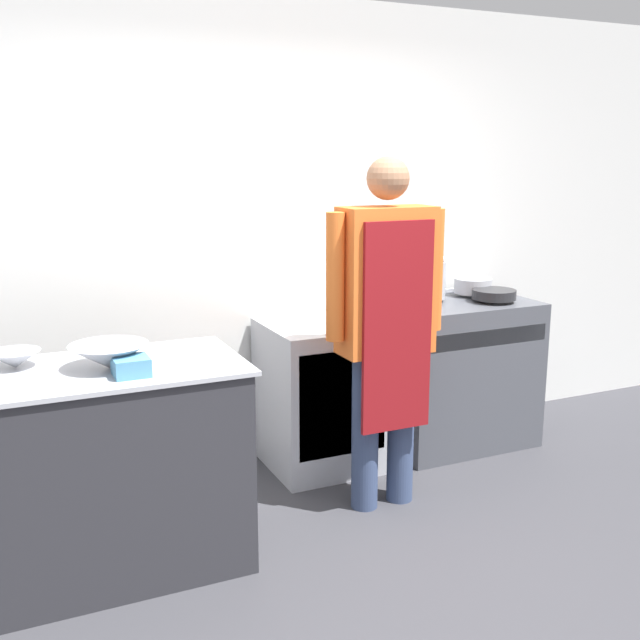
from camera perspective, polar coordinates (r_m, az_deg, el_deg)
ground_plane at (r=3.35m, az=5.97°, el=-20.44°), size 14.00×14.00×0.00m
wall_back at (r=4.45m, az=-5.36°, el=6.48°), size 8.00×0.05×2.70m
prep_counter at (r=3.46m, az=-16.27°, el=-10.95°), size 1.25×0.68×0.93m
stove at (r=4.83m, az=10.30°, el=-3.93°), size 0.92×0.63×0.94m
fridge_unit at (r=4.42m, az=-0.01°, el=-5.72°), size 0.62×0.63×0.86m
person_cook at (r=3.77m, az=5.07°, el=0.53°), size 0.65×0.24×1.81m
mixing_bowl at (r=3.28m, az=-15.77°, el=-2.67°), size 0.33×0.33×0.10m
small_bowl at (r=3.42m, az=-22.23°, el=-2.79°), size 0.22×0.22×0.07m
plastic_tub at (r=3.15m, az=-14.20°, el=-3.45°), size 0.14×0.14×0.08m
stock_pot at (r=4.68m, az=7.72°, el=3.37°), size 0.30×0.30×0.28m
saute_pan at (r=4.74m, az=13.12°, el=1.93°), size 0.27×0.27×0.06m
sauce_pot at (r=4.91m, az=11.56°, el=2.58°), size 0.24×0.24×0.09m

